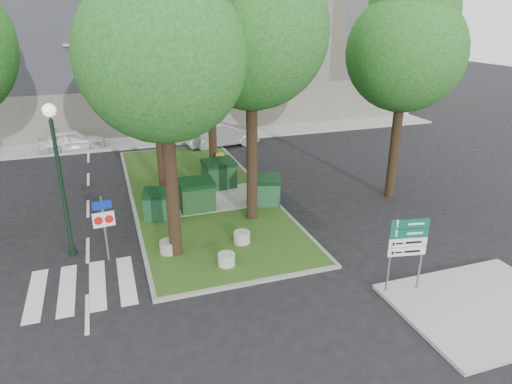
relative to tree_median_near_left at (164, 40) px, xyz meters
name	(u,v)px	position (x,y,z in m)	size (l,w,h in m)	color
ground	(237,286)	(1.41, -2.56, -7.32)	(120.00, 120.00, 0.00)	black
median_island	(199,194)	(1.91, 5.44, -7.26)	(6.00, 16.00, 0.12)	#274B15
median_kerb	(199,194)	(1.91, 5.44, -7.27)	(6.30, 16.30, 0.10)	gray
sidewalk_corner	(484,307)	(7.91, -6.06, -7.26)	(5.00, 4.00, 0.12)	#999993
building_sidewalk	(159,140)	(1.41, 15.94, -7.26)	(42.00, 3.00, 0.12)	#999993
zebra_crossing	(112,282)	(-2.34, -1.06, -7.31)	(5.00, 3.00, 0.01)	silver
apartment_building	(137,14)	(1.41, 23.44, 0.68)	(41.00, 12.00, 16.00)	tan
tree_median_near_left	(164,40)	(0.00, 0.00, 0.00)	(5.20, 5.20, 10.53)	black
tree_median_near_right	(253,15)	(3.50, 2.00, 0.67)	(5.60, 5.60, 11.46)	black
tree_median_mid	(154,40)	(0.50, 6.50, -0.34)	(4.80, 4.80, 9.99)	black
tree_median_far	(209,7)	(3.70, 9.50, 1.00)	(5.80, 5.80, 11.93)	black
tree_street_right	(408,41)	(10.50, 2.50, -0.33)	(5.00, 5.00, 10.06)	black
dumpster_a	(160,204)	(-0.17, 3.20, -6.61)	(1.52, 1.25, 1.23)	#0F391D
dumpster_b	(197,195)	(1.43, 3.53, -6.53)	(1.53, 1.10, 1.39)	#0F3611
dumpster_c	(219,174)	(3.03, 5.83, -6.52)	(1.64, 1.24, 1.42)	#103516
dumpster_d	(264,190)	(4.41, 3.21, -6.57)	(1.66, 1.40, 1.31)	#164827
bollard_left	(169,247)	(-0.33, 0.08, -6.97)	(0.62, 0.62, 0.44)	gray
bollard_right	(242,237)	(2.36, -0.03, -6.98)	(0.60, 0.60, 0.43)	#A8A9A3
bollard_mid	(226,259)	(1.39, -1.41, -6.99)	(0.58, 0.58, 0.41)	#ACADA7
litter_bin	(220,161)	(3.83, 8.79, -6.80)	(0.45, 0.45, 0.80)	#B9C317
street_lamp	(58,164)	(-3.58, 1.27, -3.92)	(0.43, 0.43, 5.41)	black
traffic_sign_pole	(104,220)	(-2.38, 0.40, -5.77)	(0.72, 0.11, 2.41)	slate
directional_sign	(407,244)	(6.11, -4.56, -5.62)	(1.18, 0.27, 2.38)	slate
car_white	(72,140)	(-3.98, 15.39, -6.65)	(1.58, 3.94, 1.34)	white
car_silver	(221,134)	(5.11, 13.41, -6.53)	(1.66, 4.76, 1.57)	#93969A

